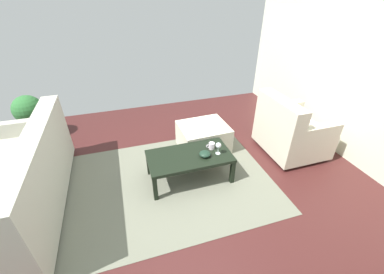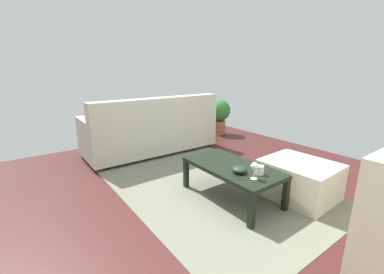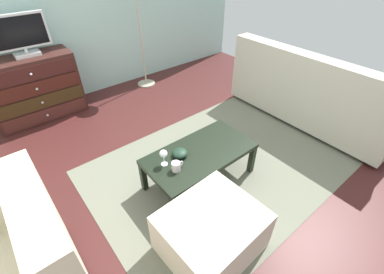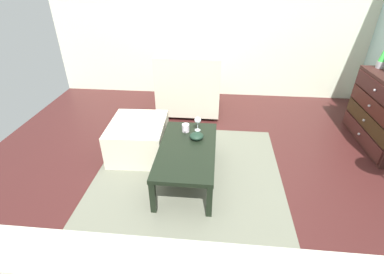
% 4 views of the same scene
% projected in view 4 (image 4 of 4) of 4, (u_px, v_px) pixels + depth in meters
% --- Properties ---
extents(ground_plane, '(5.34, 5.17, 0.05)m').
position_uv_depth(ground_plane, '(207.00, 187.00, 2.77)').
color(ground_plane, '#401B1A').
extents(wall_plain_left, '(0.12, 5.17, 2.55)m').
position_uv_depth(wall_plain_left, '(217.00, 12.00, 4.16)').
color(wall_plain_left, silver).
rests_on(wall_plain_left, ground_plane).
extents(area_rug, '(2.60, 1.90, 0.01)m').
position_uv_depth(area_rug, '(184.00, 197.00, 2.60)').
color(area_rug, '#676858').
rests_on(area_rug, ground_plane).
extents(lava_lamp, '(0.09, 0.09, 0.33)m').
position_uv_depth(lava_lamp, '(383.00, 56.00, 3.28)').
color(lava_lamp, '#B7B7BC').
rests_on(lava_lamp, dresser).
extents(coffee_table, '(1.03, 0.54, 0.37)m').
position_uv_depth(coffee_table, '(187.00, 152.00, 2.68)').
color(coffee_table, black).
rests_on(coffee_table, ground_plane).
extents(wine_glass, '(0.07, 0.07, 0.16)m').
position_uv_depth(wine_glass, '(198.00, 121.00, 2.89)').
color(wine_glass, silver).
rests_on(wine_glass, coffee_table).
extents(mug, '(0.11, 0.08, 0.08)m').
position_uv_depth(mug, '(186.00, 128.00, 2.90)').
color(mug, silver).
rests_on(mug, coffee_table).
extents(bowl_decorative, '(0.14, 0.14, 0.06)m').
position_uv_depth(bowl_decorative, '(197.00, 136.00, 2.79)').
color(bowl_decorative, '#192F22').
rests_on(bowl_decorative, coffee_table).
extents(armchair, '(0.80, 0.87, 0.87)m').
position_uv_depth(armchair, '(189.00, 89.00, 4.01)').
color(armchair, '#332319').
rests_on(armchair, ground_plane).
extents(ottoman, '(0.72, 0.63, 0.39)m').
position_uv_depth(ottoman, '(139.00, 138.00, 3.14)').
color(ottoman, beige).
rests_on(ottoman, ground_plane).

